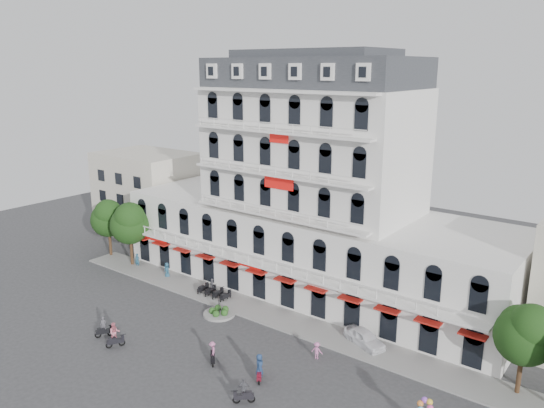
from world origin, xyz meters
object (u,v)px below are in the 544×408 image
(rider_northeast, at_px, (244,391))
(rider_west, at_px, (104,328))
(rider_southwest, at_px, (115,334))
(rider_east, at_px, (259,367))
(rider_center, at_px, (213,352))
(parked_car, at_px, (365,338))

(rider_northeast, bearing_deg, rider_west, -41.58)
(rider_southwest, bearing_deg, rider_east, -45.29)
(rider_southwest, relative_size, rider_east, 1.02)
(rider_west, height_order, rider_center, rider_west)
(parked_car, xyz_separation_m, rider_center, (-8.70, -10.37, 0.29))
(rider_southwest, bearing_deg, rider_west, 107.14)
(rider_east, height_order, rider_center, rider_east)
(rider_east, bearing_deg, rider_northeast, 162.17)
(parked_car, bearing_deg, rider_northeast, -172.24)
(rider_west, relative_size, rider_southwest, 0.85)
(rider_southwest, relative_size, rider_center, 1.19)
(parked_car, height_order, rider_southwest, rider_southwest)
(rider_west, bearing_deg, rider_east, -47.13)
(rider_east, bearing_deg, parked_car, -56.46)
(rider_west, distance_m, rider_northeast, 16.63)
(parked_car, xyz_separation_m, rider_east, (-4.00, -9.97, 0.44))
(rider_west, height_order, rider_northeast, rider_northeast)
(rider_west, distance_m, rider_center, 11.39)
(parked_car, height_order, rider_northeast, rider_northeast)
(rider_southwest, relative_size, rider_northeast, 1.17)
(rider_west, distance_m, rider_east, 16.06)
(rider_west, relative_size, rider_east, 0.87)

